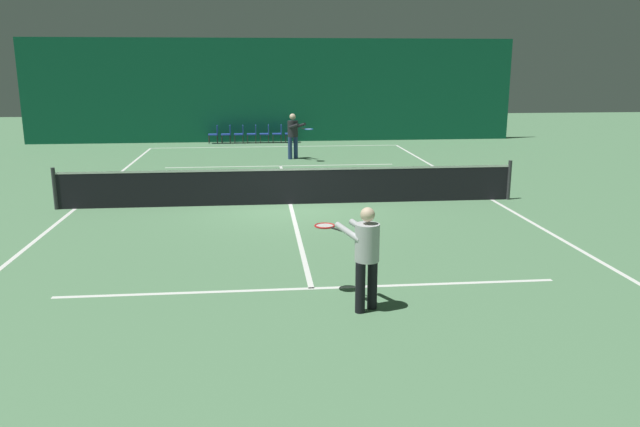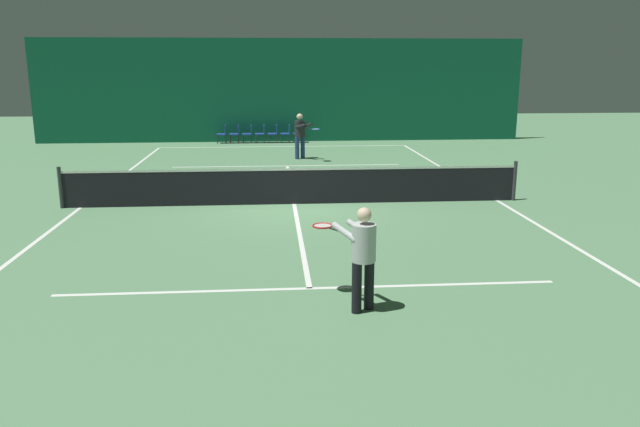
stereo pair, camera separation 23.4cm
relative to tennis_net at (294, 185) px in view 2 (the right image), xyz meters
name	(u,v)px [view 2 (the right image)]	position (x,y,z in m)	size (l,w,h in m)	color
ground_plane	(294,204)	(0.00, 0.00, -0.51)	(60.00, 60.00, 0.00)	#56845B
backdrop_curtain	(282,91)	(0.00, 13.91, 1.88)	(23.00, 0.12, 4.79)	#0F5138
court_line_baseline_far	(284,147)	(0.00, 11.90, -0.51)	(11.00, 0.10, 0.00)	white
court_line_service_far	(287,166)	(0.00, 6.40, -0.51)	(8.25, 0.10, 0.00)	white
court_line_service_near	(310,288)	(0.00, -6.40, -0.51)	(8.25, 0.10, 0.00)	white
court_line_sideline_left	(80,208)	(-5.50, 0.00, -0.51)	(0.10, 23.80, 0.00)	white
court_line_sideline_right	(497,200)	(5.50, 0.00, -0.51)	(0.10, 23.80, 0.00)	white
court_line_centre	(294,204)	(0.00, 0.00, -0.51)	(0.10, 12.80, 0.00)	white
tennis_net	(294,185)	(0.00, 0.00, 0.00)	(12.00, 0.10, 1.07)	black
player_near	(361,251)	(0.71, -7.37, 0.41)	(1.02, 1.28, 1.58)	black
player_far	(300,133)	(0.58, 8.10, 0.51)	(1.07, 1.36, 1.75)	navy
courtside_chair_0	(223,133)	(-2.79, 13.36, -0.03)	(0.44, 0.44, 0.84)	#2D2D2D
courtside_chair_1	(236,133)	(-2.19, 13.36, -0.03)	(0.44, 0.44, 0.84)	#2D2D2D
courtside_chair_2	(249,133)	(-1.60, 13.36, -0.03)	(0.44, 0.44, 0.84)	#2D2D2D
courtside_chair_3	(261,132)	(-1.00, 13.36, -0.03)	(0.44, 0.44, 0.84)	#2D2D2D
courtside_chair_4	(274,132)	(-0.41, 13.36, -0.03)	(0.44, 0.44, 0.84)	#2D2D2D
courtside_chair_5	(287,132)	(0.19, 13.36, -0.03)	(0.44, 0.44, 0.84)	#2D2D2D
courtside_chair_6	(299,132)	(0.78, 13.36, -0.03)	(0.44, 0.44, 0.84)	#2D2D2D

